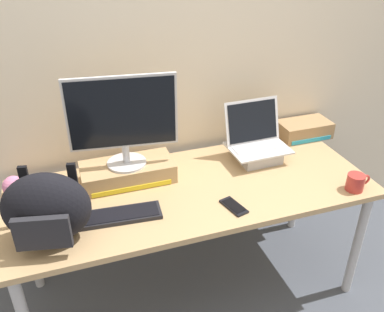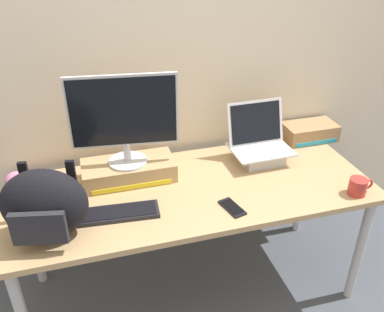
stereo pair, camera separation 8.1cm
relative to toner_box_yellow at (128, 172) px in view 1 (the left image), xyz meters
The scene contains 12 objects.
ground_plane 0.84m from the toner_box_yellow, 29.39° to the right, with size 20.00×20.00×0.00m, color #474C56.
back_wall 0.68m from the toner_box_yellow, 45.95° to the left, with size 7.00×0.10×2.60m, color beige.
desk 0.36m from the toner_box_yellow, 29.39° to the right, with size 1.83×0.74×0.72m.
toner_box_yellow is the anchor object (origin of this frame).
desktop_monitor 0.30m from the toner_box_yellow, 100.02° to the right, with size 0.53×0.20×0.46m.
open_laptop 0.73m from the toner_box_yellow, ahead, with size 0.33×0.26×0.32m.
external_keyboard 0.32m from the toner_box_yellow, 114.17° to the right, with size 0.45×0.16×0.02m.
messenger_backpack 0.53m from the toner_box_yellow, 138.42° to the right, with size 0.39×0.30×0.32m.
coffee_mug 1.15m from the toner_box_yellow, 23.10° to the right, with size 0.13×0.09×0.09m.
cell_phone 0.58m from the toner_box_yellow, 42.77° to the right, with size 0.10×0.16×0.01m.
plush_toy 0.55m from the toner_box_yellow, behind, with size 0.10×0.10×0.10m.
toner_box_cyan 1.14m from the toner_box_yellow, ahead, with size 0.32×0.18×0.10m.
Camera 1 is at (-0.56, -1.63, 1.88)m, focal length 38.32 mm.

